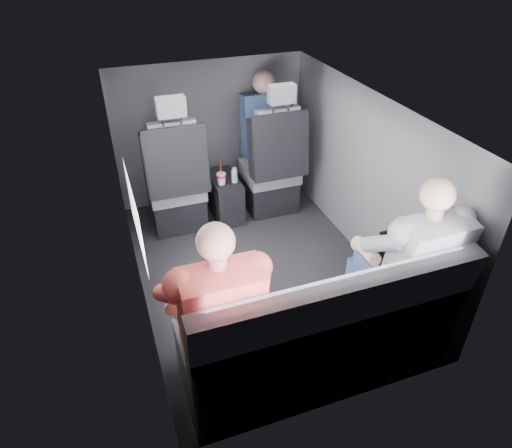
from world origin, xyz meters
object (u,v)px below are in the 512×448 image
object	(u,v)px
front_seat_right	(272,172)
water_bottle	(234,176)
rear_bench	(319,337)
laptop_white	(218,293)
soda_cup	(221,179)
passenger_rear_left	(215,310)
passenger_front_right	(263,126)
center_console	(225,197)
laptop_black	(394,247)
front_seat_left	(176,188)
passenger_rear_right	(408,262)

from	to	relation	value
front_seat_right	water_bottle	distance (m)	0.40
rear_bench	laptop_white	size ratio (longest dim) A/B	3.73
soda_cup	passenger_rear_left	bearing A→B (deg)	-106.99
soda_cup	passenger_front_right	size ratio (longest dim) A/B	0.30
front_seat_right	center_console	distance (m)	0.49
water_bottle	laptop_black	size ratio (longest dim) A/B	0.41
passenger_front_right	center_console	bearing A→B (deg)	-154.68
center_console	passenger_rear_left	size ratio (longest dim) A/B	0.39
center_console	laptop_white	distance (m)	1.86
front_seat_left	center_console	xyz separation A→B (m)	(0.45, 0.04, -0.20)
rear_bench	passenger_front_right	size ratio (longest dim) A/B	1.92
front_seat_right	front_seat_left	bearing A→B (deg)	180.00
water_bottle	passenger_rear_right	distance (m)	1.82
front_seat_right	passenger_rear_right	size ratio (longest dim) A/B	1.01
front_seat_right	passenger_rear_right	bearing A→B (deg)	-84.86
laptop_white	laptop_black	xyz separation A→B (m)	(1.16, 0.04, -0.00)
front_seat_right	laptop_black	world-z (taller)	front_seat_right
passenger_rear_left	front_seat_right	bearing A→B (deg)	60.14
soda_cup	passenger_rear_left	distance (m)	1.82
front_seat_right	laptop_black	xyz separation A→B (m)	(0.17, -1.65, 0.23)
center_console	water_bottle	bearing A→B (deg)	-62.27
water_bottle	passenger_front_right	world-z (taller)	passenger_front_right
front_seat_right	passenger_rear_left	bearing A→B (deg)	-119.86
laptop_white	passenger_rear_left	bearing A→B (deg)	-111.25
front_seat_right	rear_bench	distance (m)	1.96
front_seat_left	passenger_front_right	world-z (taller)	same
laptop_black	soda_cup	bearing A→B (deg)	113.57
soda_cup	laptop_white	distance (m)	1.68
passenger_front_right	rear_bench	bearing A→B (deg)	-102.04
laptop_white	laptop_black	size ratio (longest dim) A/B	1.18
water_bottle	front_seat_right	bearing A→B (deg)	11.50
laptop_black	passenger_rear_right	distance (m)	0.16
laptop_black	passenger_rear_left	size ratio (longest dim) A/B	0.29
passenger_rear_right	rear_bench	bearing A→B (deg)	-171.21
center_console	laptop_black	world-z (taller)	laptop_black
front_seat_right	laptop_white	size ratio (longest dim) A/B	2.95
passenger_rear_left	passenger_rear_right	xyz separation A→B (m)	(1.20, -0.00, 0.00)
front_seat_right	laptop_white	bearing A→B (deg)	-120.43
laptop_white	passenger_rear_right	size ratio (longest dim) A/B	0.34
rear_bench	soda_cup	world-z (taller)	rear_bench
soda_cup	water_bottle	size ratio (longest dim) A/B	1.66
soda_cup	water_bottle	world-z (taller)	soda_cup
soda_cup	rear_bench	bearing A→B (deg)	-88.14
rear_bench	passenger_front_right	bearing A→B (deg)	77.96
water_bottle	passenger_front_right	bearing A→B (deg)	40.21
front_seat_right	center_console	size ratio (longest dim) A/B	2.64
passenger_front_right	front_seat_right	bearing A→B (deg)	-92.40
front_seat_left	laptop_white	world-z (taller)	front_seat_left
water_bottle	passenger_rear_right	size ratio (longest dim) A/B	0.12
water_bottle	passenger_rear_right	xyz separation A→B (m)	(0.55, -1.73, 0.17)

